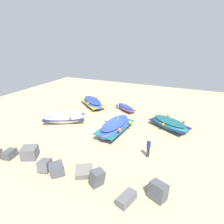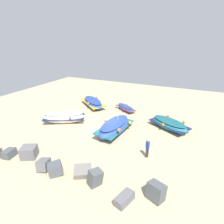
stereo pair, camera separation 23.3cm
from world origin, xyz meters
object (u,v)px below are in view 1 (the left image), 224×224
Objects in this scene: fishing_boat_2 at (64,117)px; person_walking at (149,147)px; fishing_boat_1 at (169,124)px; fishing_boat_4 at (93,103)px; fishing_boat_0 at (115,127)px; fishing_boat_3 at (125,108)px.

person_walking is at bearing -42.58° from fishing_boat_2.
fishing_boat_4 reaches higher than fishing_boat_1.
fishing_boat_0 reaches higher than fishing_boat_3.
fishing_boat_1 is 0.90× the size of fishing_boat_4.
fishing_boat_2 is 6.36m from fishing_boat_4.
fishing_boat_1 is 7.06m from fishing_boat_3.
fishing_boat_0 is at bearing -115.96° from fishing_boat_1.
fishing_boat_2 is at bearing -82.68° from fishing_boat_0.
person_walking is at bearing 61.98° from fishing_boat_0.
fishing_boat_3 is at bearing 23.47° from fishing_boat_2.
fishing_boat_4 is at bearing -163.66° from fishing_boat_1.
fishing_boat_3 is (-5.17, -6.73, -0.29)m from fishing_boat_2.
fishing_boat_0 is 5.08m from person_walking.
fishing_boat_3 reaches higher than person_walking.
fishing_boat_2 is (11.52, 3.64, 0.15)m from fishing_boat_1.
fishing_boat_1 is 11.66m from fishing_boat_4.
fishing_boat_0 is 6.65m from fishing_boat_3.
fishing_boat_4 is at bearing -142.64° from fishing_boat_3.
fishing_boat_3 is at bearing -163.22° from fishing_boat_0.
fishing_boat_4 is (11.34, -2.71, 0.02)m from fishing_boat_1.
person_walking is (-5.53, 9.32, 0.60)m from fishing_boat_3.
fishing_boat_0 reaches higher than fishing_boat_2.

